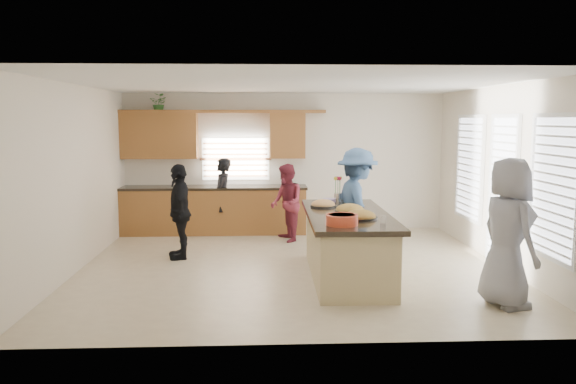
{
  "coord_description": "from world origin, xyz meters",
  "views": [
    {
      "loc": [
        -0.46,
        -8.47,
        2.28
      ],
      "look_at": [
        -0.06,
        0.21,
        1.15
      ],
      "focal_mm": 35.0,
      "sensor_mm": 36.0,
      "label": 1
    }
  ],
  "objects_px": {
    "salad_bowl": "(342,219)",
    "woman_right_front": "(508,233)",
    "woman_left_front": "(180,211)",
    "woman_left_mid": "(287,203)",
    "woman_right_back": "(357,205)",
    "island": "(347,247)",
    "woman_left_back": "(222,196)"
  },
  "relations": [
    {
      "from": "salad_bowl",
      "to": "woman_right_back",
      "type": "bearing_deg",
      "value": 74.71
    },
    {
      "from": "woman_left_front",
      "to": "woman_right_back",
      "type": "relative_size",
      "value": 0.85
    },
    {
      "from": "woman_right_front",
      "to": "island",
      "type": "bearing_deg",
      "value": 41.29
    },
    {
      "from": "woman_left_back",
      "to": "woman_right_back",
      "type": "relative_size",
      "value": 0.83
    },
    {
      "from": "woman_right_back",
      "to": "island",
      "type": "bearing_deg",
      "value": 152.26
    },
    {
      "from": "salad_bowl",
      "to": "woman_right_front",
      "type": "xyz_separation_m",
      "value": [
        1.97,
        -0.4,
        -0.11
      ]
    },
    {
      "from": "woman_left_mid",
      "to": "woman_left_front",
      "type": "xyz_separation_m",
      "value": [
        -1.81,
        -1.21,
        0.05
      ]
    },
    {
      "from": "salad_bowl",
      "to": "woman_left_mid",
      "type": "xyz_separation_m",
      "value": [
        -0.55,
        3.4,
        -0.3
      ]
    },
    {
      "from": "woman_left_front",
      "to": "woman_right_back",
      "type": "bearing_deg",
      "value": 72.22
    },
    {
      "from": "woman_left_mid",
      "to": "woman_left_back",
      "type": "bearing_deg",
      "value": -134.22
    },
    {
      "from": "woman_right_front",
      "to": "woman_left_front",
      "type": "bearing_deg",
      "value": 47.49
    },
    {
      "from": "woman_right_back",
      "to": "woman_left_back",
      "type": "bearing_deg",
      "value": 35.86
    },
    {
      "from": "salad_bowl",
      "to": "woman_left_front",
      "type": "height_order",
      "value": "woman_left_front"
    },
    {
      "from": "salad_bowl",
      "to": "island",
      "type": "bearing_deg",
      "value": 76.99
    },
    {
      "from": "woman_left_front",
      "to": "woman_left_mid",
      "type": "bearing_deg",
      "value": 111.83
    },
    {
      "from": "island",
      "to": "woman_left_front",
      "type": "bearing_deg",
      "value": 154.42
    },
    {
      "from": "island",
      "to": "woman_left_front",
      "type": "height_order",
      "value": "woman_left_front"
    },
    {
      "from": "island",
      "to": "woman_right_front",
      "type": "xyz_separation_m",
      "value": [
        1.75,
        -1.33,
        0.46
      ]
    },
    {
      "from": "island",
      "to": "woman_left_front",
      "type": "xyz_separation_m",
      "value": [
        -2.57,
        1.27,
        0.33
      ]
    },
    {
      "from": "woman_left_front",
      "to": "island",
      "type": "bearing_deg",
      "value": 51.82
    },
    {
      "from": "woman_right_back",
      "to": "woman_right_front",
      "type": "xyz_separation_m",
      "value": [
        1.45,
        -2.3,
        0.0
      ]
    },
    {
      "from": "island",
      "to": "woman_left_back",
      "type": "height_order",
      "value": "woman_left_back"
    },
    {
      "from": "woman_left_mid",
      "to": "woman_right_front",
      "type": "xyz_separation_m",
      "value": [
        2.52,
        -3.81,
        0.19
      ]
    },
    {
      "from": "woman_left_back",
      "to": "woman_right_front",
      "type": "relative_size",
      "value": 0.83
    },
    {
      "from": "salad_bowl",
      "to": "woman_left_back",
      "type": "relative_size",
      "value": 0.27
    },
    {
      "from": "island",
      "to": "woman_left_mid",
      "type": "height_order",
      "value": "woman_left_mid"
    },
    {
      "from": "woman_left_mid",
      "to": "woman_right_front",
      "type": "height_order",
      "value": "woman_right_front"
    },
    {
      "from": "island",
      "to": "woman_right_back",
      "type": "bearing_deg",
      "value": 73.27
    },
    {
      "from": "salad_bowl",
      "to": "woman_right_back",
      "type": "height_order",
      "value": "woman_right_back"
    },
    {
      "from": "salad_bowl",
      "to": "woman_left_back",
      "type": "distance_m",
      "value": 4.51
    },
    {
      "from": "salad_bowl",
      "to": "woman_left_mid",
      "type": "height_order",
      "value": "woman_left_mid"
    },
    {
      "from": "salad_bowl",
      "to": "woman_right_front",
      "type": "distance_m",
      "value": 2.01
    }
  ]
}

